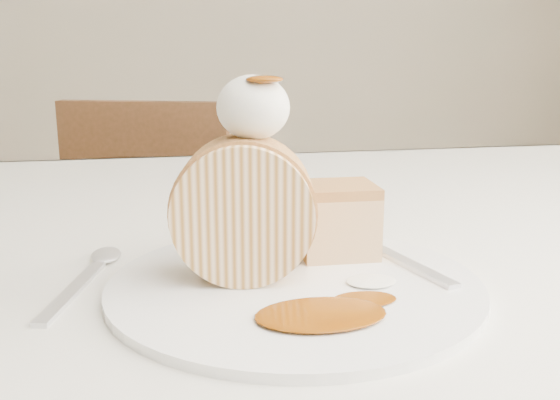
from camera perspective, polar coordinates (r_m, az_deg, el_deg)
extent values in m
cube|color=silver|center=(0.73, -0.05, -3.04)|extent=(1.40, 0.90, 0.04)
cube|color=silver|center=(1.18, -4.06, -2.56)|extent=(1.40, 0.01, 0.28)
cylinder|color=brown|center=(1.42, 22.89, -11.84)|extent=(0.06, 0.06, 0.71)
cube|color=brown|center=(1.69, -9.76, -5.26)|extent=(0.49, 0.49, 0.04)
cube|color=brown|center=(1.47, -12.14, 0.83)|extent=(0.38, 0.16, 0.41)
cylinder|color=brown|center=(1.87, -3.00, -9.96)|extent=(0.03, 0.03, 0.38)
cylinder|color=brown|center=(1.96, -12.79, -9.21)|extent=(0.03, 0.03, 0.38)
cylinder|color=brown|center=(1.58, -5.30, -14.74)|extent=(0.03, 0.03, 0.38)
cylinder|color=brown|center=(1.68, -16.82, -13.47)|extent=(0.03, 0.03, 0.38)
cylinder|color=white|center=(0.51, 1.34, -7.74)|extent=(0.31, 0.31, 0.01)
cylinder|color=beige|center=(0.50, -3.34, -0.94)|extent=(0.12, 0.08, 0.11)
cube|color=#C07F48|center=(0.56, 5.22, -2.21)|extent=(0.07, 0.06, 0.06)
ellipsoid|color=silver|center=(0.49, -2.47, 8.46)|extent=(0.06, 0.06, 0.05)
ellipsoid|color=#703204|center=(0.48, -1.42, 11.73)|extent=(0.03, 0.02, 0.01)
cube|color=silver|center=(0.55, 11.40, -5.60)|extent=(0.07, 0.18, 0.00)
cube|color=silver|center=(0.52, -18.42, -7.91)|extent=(0.06, 0.16, 0.00)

